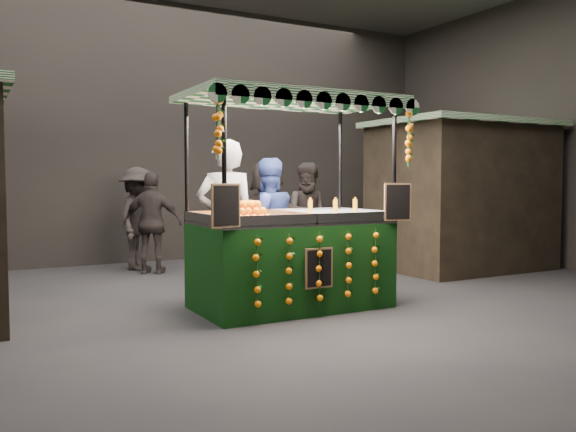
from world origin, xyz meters
TOP-DOWN VIEW (x-y plane):
  - ground at (0.00, 0.00)m, footprint 12.00×12.00m
  - market_hall at (0.00, 0.00)m, footprint 12.10×10.10m
  - neighbour_stall_right at (4.40, 1.50)m, footprint 3.00×2.20m
  - juice_stall at (0.16, 0.00)m, footprint 2.67×1.57m
  - vendor_grey at (-0.39, 0.80)m, footprint 0.85×0.66m
  - vendor_blue at (0.39, 1.17)m, footprint 0.96×0.78m
  - shopper_1 at (1.80, 2.35)m, footprint 1.13×1.05m
  - shopper_2 at (-0.59, 3.49)m, footprint 1.07×0.90m
  - shopper_3 at (-0.69, 4.06)m, footprint 1.17×1.34m
  - shopper_5 at (0.84, 2.06)m, footprint 1.31×1.81m

SIDE VIEW (x-z plane):
  - ground at x=0.00m, z-range 0.00..0.00m
  - juice_stall at x=0.16m, z-range -0.49..2.09m
  - shopper_2 at x=-0.59m, z-range 0.00..1.71m
  - shopper_3 at x=-0.69m, z-range 0.00..1.80m
  - shopper_1 at x=1.80m, z-range 0.00..1.86m
  - vendor_blue at x=0.39m, z-range 0.00..1.88m
  - shopper_5 at x=0.84m, z-range 0.00..1.89m
  - vendor_grey at x=-0.39m, z-range 0.00..2.08m
  - neighbour_stall_right at x=4.40m, z-range 0.01..2.61m
  - market_hall at x=0.00m, z-range 0.86..5.91m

